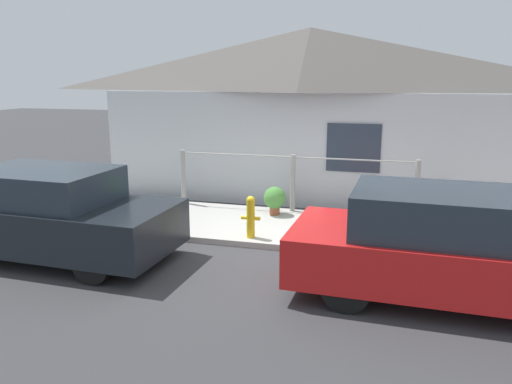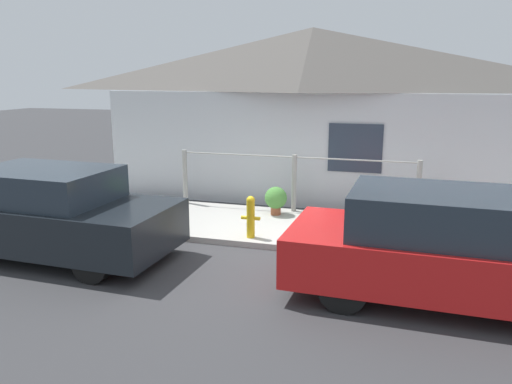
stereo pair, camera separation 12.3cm
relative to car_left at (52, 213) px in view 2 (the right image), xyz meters
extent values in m
plane|color=#38383A|center=(3.19, 1.18, -0.70)|extent=(60.00, 60.00, 0.00)
cube|color=#B2AFA8|center=(3.19, 2.33, -0.64)|extent=(24.00, 2.29, 0.10)
cube|color=silver|center=(3.19, 4.04, 0.54)|extent=(9.07, 0.12, 2.47)
cube|color=#2D3847|center=(4.32, 3.97, 0.66)|extent=(1.10, 0.04, 1.00)
pyramid|color=#605B56|center=(3.19, 5.08, 2.47)|extent=(9.47, 2.20, 1.38)
cylinder|color=#999993|center=(0.79, 3.33, -0.01)|extent=(0.10, 0.10, 1.17)
cylinder|color=#999993|center=(3.19, 3.33, -0.01)|extent=(0.10, 0.10, 1.17)
cylinder|color=#999993|center=(5.59, 3.33, -0.01)|extent=(0.10, 0.10, 1.17)
cylinder|color=#999993|center=(3.19, 3.33, 0.52)|extent=(4.80, 0.03, 0.03)
cube|color=black|center=(0.04, 0.00, -0.14)|extent=(3.93, 1.84, 0.69)
cube|color=#232D38|center=(-0.12, 0.00, 0.46)|extent=(2.18, 1.57, 0.51)
cylinder|color=black|center=(1.26, 0.68, -0.41)|extent=(0.57, 0.22, 0.56)
cylinder|color=black|center=(1.21, -0.77, -0.41)|extent=(0.57, 0.22, 0.56)
cylinder|color=black|center=(-1.13, 0.77, -0.41)|extent=(0.57, 0.22, 0.56)
cube|color=red|center=(6.00, 0.00, -0.15)|extent=(4.31, 1.84, 0.64)
cube|color=#232D38|center=(5.83, 0.00, 0.45)|extent=(2.39, 1.57, 0.56)
cylinder|color=black|center=(4.71, 0.77, -0.40)|extent=(0.61, 0.22, 0.60)
cylinder|color=black|center=(4.66, -0.69, -0.40)|extent=(0.61, 0.22, 0.60)
cylinder|color=yellow|center=(2.84, 1.44, -0.28)|extent=(0.14, 0.14, 0.62)
sphere|color=yellow|center=(2.84, 1.44, 0.06)|extent=(0.15, 0.15, 0.15)
cylinder|color=yellow|center=(2.74, 1.44, -0.25)|extent=(0.13, 0.06, 0.06)
cylinder|color=yellow|center=(2.94, 1.44, -0.25)|extent=(0.13, 0.06, 0.06)
cylinder|color=#9E5638|center=(2.90, 2.96, -0.50)|extent=(0.20, 0.20, 0.18)
sphere|color=#4C8E3D|center=(2.90, 2.96, -0.25)|extent=(0.44, 0.44, 0.44)
camera|label=1|loc=(5.10, -6.40, 2.12)|focal=35.00mm
camera|label=2|loc=(5.22, -6.37, 2.12)|focal=35.00mm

